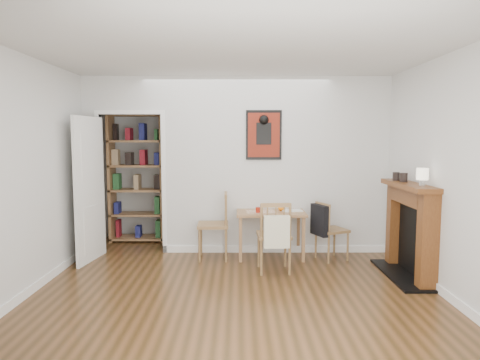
{
  "coord_description": "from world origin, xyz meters",
  "views": [
    {
      "loc": [
        0.04,
        -4.92,
        1.71
      ],
      "look_at": [
        0.05,
        0.6,
        1.16
      ],
      "focal_mm": 32.0,
      "sensor_mm": 36.0,
      "label": 1
    }
  ],
  "objects_px": {
    "chair_front": "(274,236)",
    "mantel_lamp": "(422,175)",
    "bookshelf": "(137,178)",
    "ceramic_jar_a": "(404,177)",
    "chair_left": "(213,226)",
    "fireplace": "(411,227)",
    "notebook": "(292,210)",
    "ceramic_jar_b": "(396,176)",
    "chair_right": "(331,230)",
    "orange_fruit": "(281,208)",
    "red_glass": "(258,210)",
    "dining_table": "(271,217)"
  },
  "relations": [
    {
      "from": "chair_front",
      "to": "mantel_lamp",
      "type": "xyz_separation_m",
      "value": [
        1.63,
        -0.55,
        0.82
      ]
    },
    {
      "from": "bookshelf",
      "to": "ceramic_jar_a",
      "type": "bearing_deg",
      "value": -24.73
    },
    {
      "from": "chair_front",
      "to": "chair_left",
      "type": "bearing_deg",
      "value": 144.0
    },
    {
      "from": "mantel_lamp",
      "to": "ceramic_jar_a",
      "type": "distance_m",
      "value": 0.51
    },
    {
      "from": "fireplace",
      "to": "notebook",
      "type": "relative_size",
      "value": 4.37
    },
    {
      "from": "mantel_lamp",
      "to": "chair_left",
      "type": "bearing_deg",
      "value": 154.87
    },
    {
      "from": "bookshelf",
      "to": "ceramic_jar_b",
      "type": "bearing_deg",
      "value": -22.61
    },
    {
      "from": "chair_right",
      "to": "bookshelf",
      "type": "height_order",
      "value": "bookshelf"
    },
    {
      "from": "orange_fruit",
      "to": "red_glass",
      "type": "bearing_deg",
      "value": -154.05
    },
    {
      "from": "chair_right",
      "to": "red_glass",
      "type": "relative_size",
      "value": 10.15
    },
    {
      "from": "dining_table",
      "to": "chair_front",
      "type": "bearing_deg",
      "value": -90.56
    },
    {
      "from": "chair_left",
      "to": "chair_right",
      "type": "bearing_deg",
      "value": -1.91
    },
    {
      "from": "orange_fruit",
      "to": "notebook",
      "type": "bearing_deg",
      "value": -2.39
    },
    {
      "from": "fireplace",
      "to": "notebook",
      "type": "distance_m",
      "value": 1.63
    },
    {
      "from": "chair_left",
      "to": "chair_right",
      "type": "relative_size",
      "value": 1.15
    },
    {
      "from": "chair_left",
      "to": "orange_fruit",
      "type": "distance_m",
      "value": 1.01
    },
    {
      "from": "chair_left",
      "to": "notebook",
      "type": "height_order",
      "value": "chair_left"
    },
    {
      "from": "ceramic_jar_a",
      "to": "ceramic_jar_b",
      "type": "bearing_deg",
      "value": 99.42
    },
    {
      "from": "dining_table",
      "to": "mantel_lamp",
      "type": "distance_m",
      "value": 2.15
    },
    {
      "from": "fireplace",
      "to": "ceramic_jar_b",
      "type": "distance_m",
      "value": 0.68
    },
    {
      "from": "chair_front",
      "to": "bookshelf",
      "type": "distance_m",
      "value": 2.76
    },
    {
      "from": "chair_front",
      "to": "mantel_lamp",
      "type": "bearing_deg",
      "value": -18.8
    },
    {
      "from": "orange_fruit",
      "to": "notebook",
      "type": "xyz_separation_m",
      "value": [
        0.15,
        -0.01,
        -0.04
      ]
    },
    {
      "from": "ceramic_jar_a",
      "to": "orange_fruit",
      "type": "bearing_deg",
      "value": 152.1
    },
    {
      "from": "ceramic_jar_b",
      "to": "bookshelf",
      "type": "bearing_deg",
      "value": 157.39
    },
    {
      "from": "chair_front",
      "to": "red_glass",
      "type": "xyz_separation_m",
      "value": [
        -0.18,
        0.55,
        0.24
      ]
    },
    {
      "from": "bookshelf",
      "to": "chair_left",
      "type": "bearing_deg",
      "value": -39.36
    },
    {
      "from": "chair_right",
      "to": "chair_left",
      "type": "bearing_deg",
      "value": 178.09
    },
    {
      "from": "bookshelf",
      "to": "dining_table",
      "type": "bearing_deg",
      "value": -25.14
    },
    {
      "from": "orange_fruit",
      "to": "ceramic_jar_a",
      "type": "height_order",
      "value": "ceramic_jar_a"
    },
    {
      "from": "fireplace",
      "to": "chair_front",
      "type": "bearing_deg",
      "value": 173.75
    },
    {
      "from": "dining_table",
      "to": "ceramic_jar_b",
      "type": "bearing_deg",
      "value": -19.03
    },
    {
      "from": "bookshelf",
      "to": "ceramic_jar_a",
      "type": "distance_m",
      "value": 4.12
    },
    {
      "from": "fireplace",
      "to": "mantel_lamp",
      "type": "relative_size",
      "value": 5.97
    },
    {
      "from": "red_glass",
      "to": "ceramic_jar_a",
      "type": "height_order",
      "value": "ceramic_jar_a"
    },
    {
      "from": "chair_front",
      "to": "red_glass",
      "type": "bearing_deg",
      "value": 108.49
    },
    {
      "from": "dining_table",
      "to": "mantel_lamp",
      "type": "bearing_deg",
      "value": -36.99
    },
    {
      "from": "chair_left",
      "to": "notebook",
      "type": "bearing_deg",
      "value": 5.88
    },
    {
      "from": "dining_table",
      "to": "fireplace",
      "type": "height_order",
      "value": "fireplace"
    },
    {
      "from": "chair_right",
      "to": "ceramic_jar_b",
      "type": "xyz_separation_m",
      "value": [
        0.74,
        -0.41,
        0.79
      ]
    },
    {
      "from": "chair_right",
      "to": "ceramic_jar_a",
      "type": "relative_size",
      "value": 7.14
    },
    {
      "from": "chair_right",
      "to": "mantel_lamp",
      "type": "xyz_separation_m",
      "value": [
        0.79,
        -1.09,
        0.87
      ]
    },
    {
      "from": "chair_left",
      "to": "mantel_lamp",
      "type": "bearing_deg",
      "value": -25.13
    },
    {
      "from": "chair_left",
      "to": "fireplace",
      "type": "bearing_deg",
      "value": -17.3
    },
    {
      "from": "chair_right",
      "to": "red_glass",
      "type": "bearing_deg",
      "value": 179.4
    },
    {
      "from": "dining_table",
      "to": "orange_fruit",
      "type": "xyz_separation_m",
      "value": [
        0.15,
        0.05,
        0.12
      ]
    },
    {
      "from": "chair_left",
      "to": "ceramic_jar_b",
      "type": "relative_size",
      "value": 8.61
    },
    {
      "from": "red_glass",
      "to": "mantel_lamp",
      "type": "xyz_separation_m",
      "value": [
        1.81,
        -1.1,
        0.59
      ]
    },
    {
      "from": "notebook",
      "to": "ceramic_jar_b",
      "type": "height_order",
      "value": "ceramic_jar_b"
    },
    {
      "from": "notebook",
      "to": "fireplace",
      "type": "bearing_deg",
      "value": -33.2
    }
  ]
}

